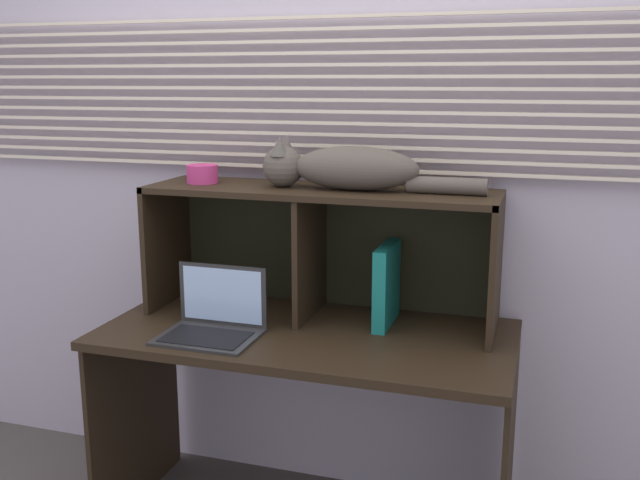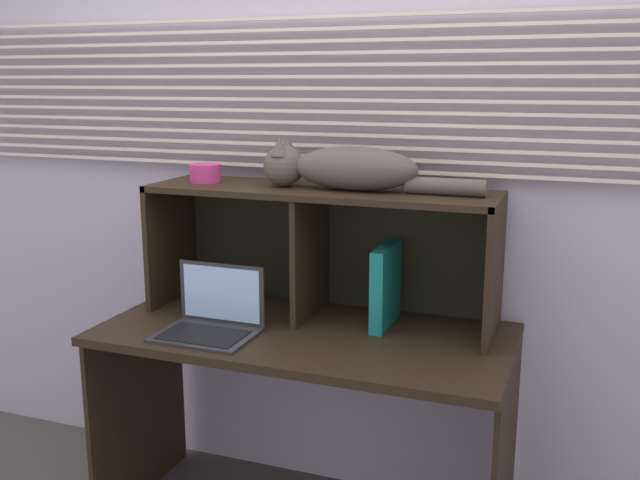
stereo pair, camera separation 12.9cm
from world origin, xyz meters
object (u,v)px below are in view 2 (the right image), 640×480
at_px(laptop, 211,320).
at_px(binder_upright, 386,286).
at_px(small_basket, 205,173).
at_px(book_stack, 225,301).
at_px(cat, 343,168).

relative_size(laptop, binder_upright, 1.14).
distance_m(laptop, binder_upright, 0.61).
bearing_deg(small_basket, book_stack, 0.24).
bearing_deg(book_stack, cat, -0.03).
relative_size(binder_upright, small_basket, 2.48).
relative_size(cat, laptop, 2.42).
bearing_deg(laptop, binder_upright, 28.63).
height_order(laptop, binder_upright, binder_upright).
distance_m(cat, binder_upright, 0.43).
height_order(cat, binder_upright, cat).
distance_m(laptop, book_stack, 0.31).
relative_size(cat, small_basket, 6.82).
xyz_separation_m(book_stack, small_basket, (-0.06, -0.00, 0.48)).
bearing_deg(binder_upright, book_stack, 179.98).
bearing_deg(small_basket, binder_upright, 0.00).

